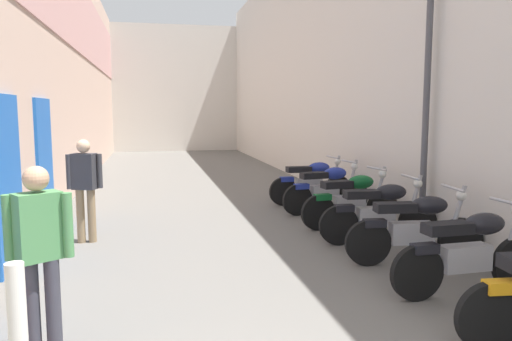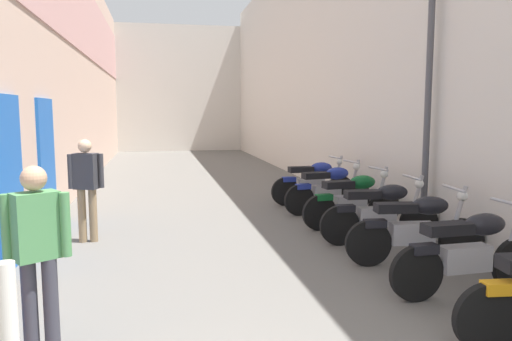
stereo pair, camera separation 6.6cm
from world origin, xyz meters
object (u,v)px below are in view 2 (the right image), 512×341
(motorcycle_third, at_px, (470,251))
(pedestrian_mid_alley, at_px, (37,247))
(street_lamp, at_px, (423,74))
(motorcycle_eighth, at_px, (314,181))
(pedestrian_further_down, at_px, (86,183))
(motorcycle_fifth, at_px, (381,211))
(motorcycle_seventh, at_px, (329,188))
(motorcycle_fourth, at_px, (417,227))
(motorcycle_sixth, at_px, (353,199))

(motorcycle_third, xyz_separation_m, pedestrian_mid_alley, (-4.22, -0.50, 0.42))
(motorcycle_third, xyz_separation_m, street_lamp, (0.69, 2.30, 2.04))
(motorcycle_eighth, xyz_separation_m, pedestrian_further_down, (-4.33, -2.23, 0.42))
(motorcycle_fifth, height_order, motorcycle_seventh, same)
(motorcycle_fifth, relative_size, street_lamp, 0.43)
(motorcycle_eighth, relative_size, pedestrian_further_down, 1.18)
(motorcycle_third, height_order, motorcycle_fourth, same)
(motorcycle_sixth, relative_size, pedestrian_further_down, 1.18)
(motorcycle_sixth, bearing_deg, motorcycle_fifth, -90.00)
(motorcycle_eighth, bearing_deg, motorcycle_sixth, -90.00)
(motorcycle_fourth, height_order, street_lamp, street_lamp)
(motorcycle_third, height_order, motorcycle_eighth, same)
(motorcycle_sixth, distance_m, pedestrian_further_down, 4.35)
(motorcycle_seventh, bearing_deg, pedestrian_mid_alley, -130.72)
(motorcycle_fourth, distance_m, motorcycle_eighth, 4.26)
(pedestrian_mid_alley, bearing_deg, motorcycle_third, 6.76)
(pedestrian_mid_alley, bearing_deg, motorcycle_sixth, 41.24)
(motorcycle_seventh, height_order, pedestrian_further_down, pedestrian_further_down)
(motorcycle_third, xyz_separation_m, motorcycle_sixth, (-0.00, 3.20, 0.00))
(motorcycle_sixth, bearing_deg, motorcycle_fourth, -90.00)
(motorcycle_fifth, height_order, pedestrian_further_down, pedestrian_further_down)
(motorcycle_third, xyz_separation_m, motorcycle_seventh, (-0.00, 4.40, 0.00))
(motorcycle_sixth, distance_m, pedestrian_mid_alley, 5.63)
(motorcycle_fourth, xyz_separation_m, motorcycle_eighth, (0.00, 4.26, 0.00))
(motorcycle_fifth, distance_m, pedestrian_further_down, 4.46)
(motorcycle_fifth, bearing_deg, motorcycle_seventh, 90.00)
(motorcycle_seventh, relative_size, pedestrian_mid_alley, 1.17)
(motorcycle_eighth, relative_size, street_lamp, 0.43)
(motorcycle_fifth, xyz_separation_m, motorcycle_eighth, (-0.00, 3.22, 0.00))
(motorcycle_fourth, height_order, motorcycle_seventh, same)
(motorcycle_sixth, distance_m, motorcycle_seventh, 1.20)
(motorcycle_third, xyz_separation_m, motorcycle_fourth, (-0.00, 1.11, 0.00))
(motorcycle_third, bearing_deg, pedestrian_mid_alley, -173.24)
(pedestrian_mid_alley, height_order, street_lamp, street_lamp)
(motorcycle_third, relative_size, motorcycle_fourth, 1.00)
(motorcycle_fourth, distance_m, motorcycle_fifth, 1.04)
(motorcycle_third, relative_size, motorcycle_fifth, 1.00)
(pedestrian_mid_alley, xyz_separation_m, street_lamp, (4.91, 2.80, 1.62))
(motorcycle_fifth, distance_m, motorcycle_sixth, 1.05)
(motorcycle_third, height_order, motorcycle_seventh, same)
(motorcycle_sixth, distance_m, motorcycle_eighth, 2.17)
(motorcycle_fourth, xyz_separation_m, pedestrian_mid_alley, (-4.22, -1.61, 0.42))
(motorcycle_fourth, bearing_deg, motorcycle_sixth, 90.00)
(pedestrian_mid_alley, height_order, pedestrian_further_down, same)
(motorcycle_third, height_order, motorcycle_sixth, same)
(motorcycle_sixth, height_order, pedestrian_mid_alley, pedestrian_mid_alley)
(motorcycle_eighth, bearing_deg, motorcycle_fifth, -90.00)
(pedestrian_mid_alley, distance_m, pedestrian_further_down, 3.64)
(motorcycle_fourth, bearing_deg, motorcycle_fifth, 90.00)
(motorcycle_sixth, height_order, motorcycle_eighth, same)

